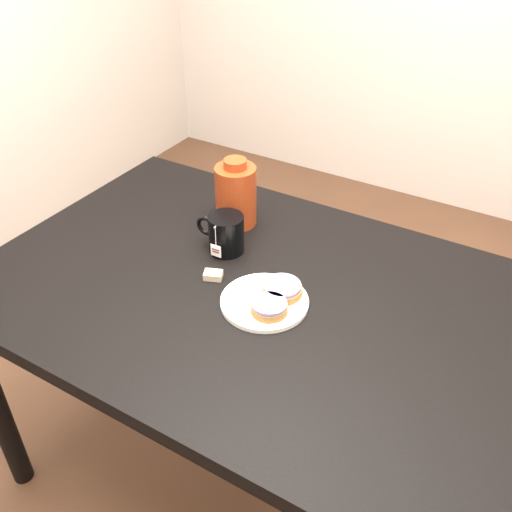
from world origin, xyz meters
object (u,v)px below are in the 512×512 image
at_px(table, 261,317).
at_px(mug, 225,233).
at_px(bagel_front, 269,307).
at_px(teabag_pouch, 213,275).
at_px(plate, 264,301).
at_px(bagel_package, 236,195).
at_px(bagel_back, 282,289).

bearing_deg(table, mug, 148.85).
xyz_separation_m(table, bagel_front, (0.06, -0.07, 0.11)).
xyz_separation_m(mug, teabag_pouch, (0.04, -0.12, -0.04)).
relative_size(plate, bagel_package, 1.06).
bearing_deg(mug, plate, -36.78).
distance_m(plate, bagel_back, 0.05).
height_order(plate, teabag_pouch, teabag_pouch).
height_order(plate, mug, mug).
xyz_separation_m(table, mug, (-0.17, 0.10, 0.14)).
bearing_deg(plate, mug, 145.09).
bearing_deg(bagel_front, bagel_back, 95.37).
xyz_separation_m(table, teabag_pouch, (-0.13, -0.02, 0.09)).
bearing_deg(mug, bagel_front, -38.28).
bearing_deg(bagel_back, table, -174.29).
relative_size(mug, bagel_package, 0.71).
height_order(table, plate, plate).
bearing_deg(table, bagel_back, 5.71).
height_order(bagel_front, teabag_pouch, bagel_front).
bearing_deg(bagel_back, teabag_pouch, -172.83).
height_order(table, bagel_package, bagel_package).
distance_m(table, teabag_pouch, 0.16).
distance_m(plate, bagel_package, 0.38).
xyz_separation_m(teabag_pouch, bagel_package, (-0.09, 0.25, 0.08)).
xyz_separation_m(table, bagel_package, (-0.22, 0.23, 0.17)).
bearing_deg(plate, bagel_front, -45.09).
bearing_deg(bagel_back, plate, -118.33).
xyz_separation_m(plate, bagel_back, (0.02, 0.04, 0.02)).
xyz_separation_m(plate, bagel_front, (0.03, -0.03, 0.02)).
distance_m(teabag_pouch, bagel_package, 0.28).
distance_m(plate, bagel_front, 0.05).
bearing_deg(bagel_back, mug, 156.56).
height_order(table, bagel_front, bagel_front).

